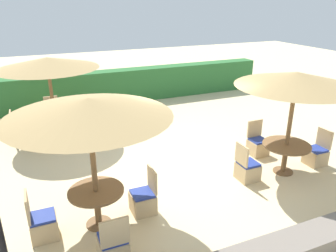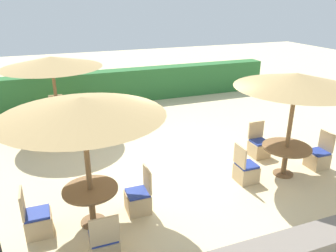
{
  "view_description": "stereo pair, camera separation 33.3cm",
  "coord_description": "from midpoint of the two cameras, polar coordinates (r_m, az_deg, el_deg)",
  "views": [
    {
      "loc": [
        -3.12,
        -6.71,
        4.02
      ],
      "look_at": [
        0.0,
        0.6,
        0.9
      ],
      "focal_mm": 35.0,
      "sensor_mm": 36.0,
      "label": 1
    },
    {
      "loc": [
        -2.81,
        -6.84,
        4.02
      ],
      "look_at": [
        0.0,
        0.6,
        0.9
      ],
      "focal_mm": 35.0,
      "sensor_mm": 36.0,
      "label": 2
    }
  ],
  "objects": [
    {
      "name": "round_table_front_left",
      "position": [
        6.35,
        -13.83,
        -12.12
      ],
      "size": [
        1.02,
        1.02,
        0.75
      ],
      "color": "brown",
      "rests_on": "ground_plane"
    },
    {
      "name": "round_table_back_left",
      "position": [
        10.77,
        -19.99,
        1.49
      ],
      "size": [
        1.16,
        1.16,
        0.72
      ],
      "color": "brown",
      "rests_on": "ground_plane"
    },
    {
      "name": "parasol_front_left",
      "position": [
        5.59,
        -15.4,
        3.04
      ],
      "size": [
        2.83,
        2.83,
        2.5
      ],
      "color": "brown",
      "rests_on": "ground_plane"
    },
    {
      "name": "parasol_back_left",
      "position": [
        10.36,
        -21.16,
        10.18
      ],
      "size": [
        2.96,
        2.96,
        2.42
      ],
      "color": "brown",
      "rests_on": "ground_plane"
    },
    {
      "name": "parasol_front_right",
      "position": [
        7.81,
        20.29,
        7.6
      ],
      "size": [
        2.72,
        2.72,
        2.5
      ],
      "color": "brown",
      "rests_on": "ground_plane"
    },
    {
      "name": "round_table_front_right",
      "position": [
        8.36,
        18.78,
        -3.98
      ],
      "size": [
        1.14,
        1.14,
        0.74
      ],
      "color": "brown",
      "rests_on": "ground_plane"
    },
    {
      "name": "patio_chair_front_right_west",
      "position": [
        7.93,
        12.44,
        -7.42
      ],
      "size": [
        0.46,
        0.46,
        0.93
      ],
      "rotation": [
        0.0,
        0.0,
        -1.57
      ],
      "color": "tan",
      "rests_on": "ground_plane"
    },
    {
      "name": "patio_chair_front_left_south",
      "position": [
        5.75,
        -11.25,
        -19.94
      ],
      "size": [
        0.46,
        0.46,
        0.93
      ],
      "color": "tan",
      "rests_on": "ground_plane"
    },
    {
      "name": "patio_chair_front_right_north",
      "position": [
        9.24,
        14.35,
        -3.29
      ],
      "size": [
        0.46,
        0.46,
        0.93
      ],
      "rotation": [
        0.0,
        0.0,
        3.14
      ],
      "color": "tan",
      "rests_on": "ground_plane"
    },
    {
      "name": "hedge_row",
      "position": [
        13.61,
        -9.86,
        6.8
      ],
      "size": [
        13.0,
        0.7,
        1.32
      ],
      "primitive_type": "cube",
      "color": "#2D6B33",
      "rests_on": "ground_plane"
    },
    {
      "name": "patio_chair_back_left_east",
      "position": [
        10.95,
        -14.1,
        0.67
      ],
      "size": [
        0.46,
        0.46,
        0.93
      ],
      "rotation": [
        0.0,
        0.0,
        1.57
      ],
      "color": "tan",
      "rests_on": "ground_plane"
    },
    {
      "name": "patio_chair_back_left_north",
      "position": [
        11.83,
        -20.15,
        1.54
      ],
      "size": [
        0.46,
        0.46,
        0.93
      ],
      "rotation": [
        0.0,
        0.0,
        3.14
      ],
      "color": "tan",
      "rests_on": "ground_plane"
    },
    {
      "name": "ground_plane",
      "position": [
        8.42,
        0.47,
        -7.1
      ],
      "size": [
        40.0,
        40.0,
        0.0
      ],
      "primitive_type": "plane",
      "color": "beige"
    },
    {
      "name": "patio_chair_front_left_west",
      "position": [
        6.53,
        -22.41,
        -15.61
      ],
      "size": [
        0.46,
        0.46,
        0.93
      ],
      "rotation": [
        0.0,
        0.0,
        -1.57
      ],
      "color": "tan",
      "rests_on": "ground_plane"
    },
    {
      "name": "patio_chair_back_left_west",
      "position": [
        10.88,
        -25.1,
        -0.91
      ],
      "size": [
        0.46,
        0.46,
        0.93
      ],
      "rotation": [
        0.0,
        0.0,
        -1.57
      ],
      "color": "tan",
      "rests_on": "ground_plane"
    },
    {
      "name": "patio_chair_front_left_east",
      "position": [
        6.71,
        -5.73,
        -12.75
      ],
      "size": [
        0.46,
        0.46,
        0.93
      ],
      "rotation": [
        0.0,
        0.0,
        1.57
      ],
      "color": "tan",
      "rests_on": "ground_plane"
    },
    {
      "name": "patio_chair_front_right_east",
      "position": [
        9.19,
        23.44,
        -4.63
      ],
      "size": [
        0.46,
        0.46,
        0.93
      ],
      "rotation": [
        0.0,
        0.0,
        1.57
      ],
      "color": "tan",
      "rests_on": "ground_plane"
    },
    {
      "name": "patio_chair_back_left_south",
      "position": [
        9.86,
        -19.28,
        -2.27
      ],
      "size": [
        0.46,
        0.46,
        0.93
      ],
      "color": "tan",
      "rests_on": "ground_plane"
    }
  ]
}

